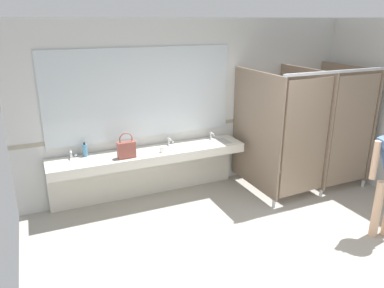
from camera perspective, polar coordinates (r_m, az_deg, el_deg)
ground_plane at (r=4.80m, az=14.51°, el=-17.30°), size 5.91×5.43×0.10m
wall_back at (r=6.16m, az=1.38°, el=6.09°), size 5.91×0.12×2.75m
wall_back_tile_band at (r=6.18m, az=1.61°, el=3.02°), size 5.91×0.01×0.06m
vanity_counter at (r=5.79m, az=-6.71°, el=-2.86°), size 3.01×0.55×0.94m
mirror_panel at (r=5.68m, az=-7.73°, el=7.74°), size 2.91×0.02×1.37m
bathroom_stalls at (r=6.31m, az=17.78°, el=2.54°), size 1.91×1.34×2.03m
handbag at (r=5.37m, az=-10.12°, el=-0.77°), size 0.26×0.11×0.38m
soap_dispenser at (r=5.58m, az=-16.25°, el=-0.95°), size 0.07×0.07×0.22m
paper_cup at (r=5.55m, az=-4.63°, el=-0.88°), size 0.07×0.07×0.09m
floor_drain_cover at (r=5.49m, az=17.87°, el=-11.99°), size 0.14×0.14×0.01m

